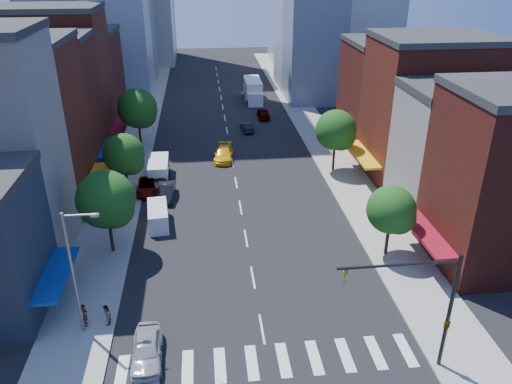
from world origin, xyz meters
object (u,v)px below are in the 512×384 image
(parked_car_second, at_px, (166,192))
(traffic_car_oncoming, at_px, (247,127))
(cargo_van_near, at_px, (158,217))
(taxi, at_px, (224,154))
(box_truck, at_px, (253,91))
(parked_car_third, at_px, (148,186))
(traffic_car_far, at_px, (263,113))
(pedestrian_far, at_px, (106,315))
(parked_car_rear, at_px, (159,179))
(pedestrian_near, at_px, (85,315))
(cargo_van_far, at_px, (159,170))
(parked_car_front, at_px, (147,350))

(parked_car_second, height_order, traffic_car_oncoming, parked_car_second)
(cargo_van_near, relative_size, taxi, 0.89)
(cargo_van_near, bearing_deg, box_truck, 66.72)
(taxi, relative_size, box_truck, 0.59)
(parked_car_second, bearing_deg, box_truck, 73.59)
(parked_car_third, bearing_deg, taxi, 43.47)
(cargo_van_near, distance_m, traffic_car_far, 34.93)
(traffic_car_oncoming, relative_size, pedestrian_far, 2.52)
(parked_car_rear, xyz_separation_m, traffic_car_oncoming, (11.27, 17.25, -0.11))
(pedestrian_far, bearing_deg, pedestrian_near, -95.06)
(parked_car_second, xyz_separation_m, cargo_van_near, (-0.43, -5.66, 0.19))
(cargo_van_near, bearing_deg, parked_car_rear, 87.36)
(parked_car_rear, bearing_deg, parked_car_third, -121.98)
(parked_car_third, relative_size, cargo_van_far, 0.90)
(box_truck, height_order, pedestrian_near, box_truck)
(parked_car_rear, relative_size, pedestrian_far, 3.37)
(parked_car_second, bearing_deg, cargo_van_far, 104.63)
(parked_car_second, relative_size, pedestrian_far, 2.94)
(parked_car_second, xyz_separation_m, pedestrian_far, (-3.00, -19.41, 0.17))
(parked_car_second, bearing_deg, traffic_car_far, 66.13)
(parked_car_third, distance_m, parked_car_rear, 1.90)
(parked_car_third, bearing_deg, traffic_car_oncoming, 55.62)
(parked_car_front, height_order, traffic_car_oncoming, parked_car_front)
(parked_car_front, xyz_separation_m, cargo_van_near, (-0.43, 17.24, 0.14))
(cargo_van_far, bearing_deg, taxi, 32.73)
(parked_car_front, xyz_separation_m, taxi, (6.50, 32.98, -0.04))
(pedestrian_near, bearing_deg, parked_car_second, -22.47)
(taxi, distance_m, pedestrian_near, 31.35)
(taxi, relative_size, pedestrian_far, 3.38)
(pedestrian_far, bearing_deg, traffic_car_far, 159.27)
(parked_car_third, relative_size, cargo_van_near, 1.04)
(traffic_car_oncoming, bearing_deg, parked_car_third, 50.05)
(cargo_van_far, distance_m, pedestrian_near, 24.58)
(box_truck, bearing_deg, cargo_van_near, -107.23)
(pedestrian_near, bearing_deg, parked_car_rear, -18.42)
(parked_car_second, bearing_deg, cargo_van_near, -91.22)
(parked_car_front, distance_m, taxi, 33.61)
(parked_car_front, xyz_separation_m, parked_car_rear, (-0.91, 26.16, -0.04))
(parked_car_second, bearing_deg, traffic_car_oncoming, 66.30)
(parked_car_front, distance_m, parked_car_third, 24.70)
(cargo_van_far, bearing_deg, cargo_van_near, -87.92)
(traffic_car_far, bearing_deg, taxi, 67.01)
(pedestrian_far, bearing_deg, parked_car_third, 176.29)
(cargo_van_near, bearing_deg, traffic_car_oncoming, 61.89)
(parked_car_third, xyz_separation_m, cargo_van_near, (1.57, -7.37, 0.27))
(taxi, distance_m, box_truck, 27.13)
(parked_car_front, bearing_deg, box_truck, 75.97)
(cargo_van_far, height_order, pedestrian_far, cargo_van_far)
(box_truck, bearing_deg, parked_car_rear, -112.26)
(pedestrian_near, distance_m, pedestrian_far, 1.44)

